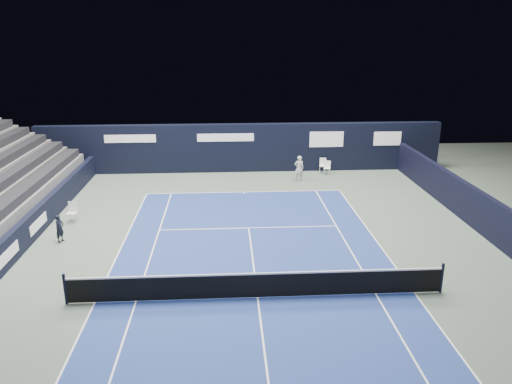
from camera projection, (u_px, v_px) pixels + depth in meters
ground at (254, 271)px, 18.96m from camera, size 48.00×48.00×0.00m
court_surface at (258, 298)px, 17.06m from camera, size 10.97×23.77×0.01m
enclosure_wall_right at (475, 208)px, 23.10m from camera, size 0.30×22.00×1.80m
folding_chair_back_a at (327, 167)px, 31.84m from camera, size 0.50×0.49×0.87m
folding_chair_back_b at (323, 164)px, 32.28m from camera, size 0.49×0.48×0.94m
line_judge_chair at (72, 211)px, 23.80m from camera, size 0.50×0.49×0.97m
line_judge at (60, 228)px, 21.46m from camera, size 0.45×0.53×1.23m
court_markings at (258, 297)px, 17.05m from camera, size 11.03×23.83×0.00m
tennis_net at (258, 284)px, 16.90m from camera, size 12.90×0.10×1.10m
back_sponsor_wall at (241, 148)px, 32.27m from camera, size 26.00×0.63×3.10m
side_barrier_left at (34, 224)px, 22.00m from camera, size 0.33×22.00×1.20m
tennis_player at (299, 168)px, 30.31m from camera, size 0.59×0.80×1.57m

